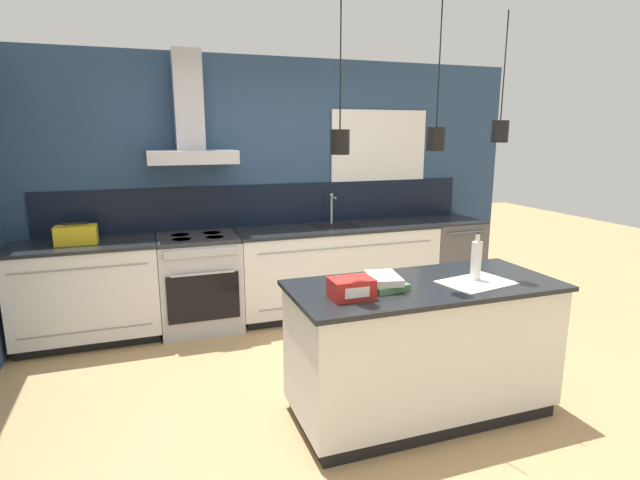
{
  "coord_description": "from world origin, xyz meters",
  "views": [
    {
      "loc": [
        -1.21,
        -3.02,
        1.86
      ],
      "look_at": [
        0.04,
        0.52,
        1.05
      ],
      "focal_mm": 28.0,
      "sensor_mm": 36.0,
      "label": 1
    }
  ],
  "objects_px": {
    "oven_range": "(200,282)",
    "bottle_on_island": "(476,260)",
    "yellow_toolbox": "(76,235)",
    "dishwasher": "(447,258)",
    "red_supply_box": "(351,288)",
    "book_stack": "(384,282)"
  },
  "relations": [
    {
      "from": "dishwasher",
      "to": "yellow_toolbox",
      "type": "relative_size",
      "value": 2.68
    },
    {
      "from": "oven_range",
      "to": "yellow_toolbox",
      "type": "xyz_separation_m",
      "value": [
        -1.03,
        0.0,
        0.54
      ]
    },
    {
      "from": "oven_range",
      "to": "red_supply_box",
      "type": "height_order",
      "value": "red_supply_box"
    },
    {
      "from": "dishwasher",
      "to": "oven_range",
      "type": "bearing_deg",
      "value": -179.91
    },
    {
      "from": "bottle_on_island",
      "to": "dishwasher",
      "type": "bearing_deg",
      "value": 60.14
    },
    {
      "from": "oven_range",
      "to": "red_supply_box",
      "type": "bearing_deg",
      "value": -72.73
    },
    {
      "from": "yellow_toolbox",
      "to": "dishwasher",
      "type": "bearing_deg",
      "value": -0.0
    },
    {
      "from": "oven_range",
      "to": "yellow_toolbox",
      "type": "bearing_deg",
      "value": 179.76
    },
    {
      "from": "oven_range",
      "to": "bottle_on_island",
      "type": "bearing_deg",
      "value": -52.83
    },
    {
      "from": "oven_range",
      "to": "book_stack",
      "type": "height_order",
      "value": "book_stack"
    },
    {
      "from": "red_supply_box",
      "to": "yellow_toolbox",
      "type": "distance_m",
      "value": 2.73
    },
    {
      "from": "red_supply_box",
      "to": "yellow_toolbox",
      "type": "height_order",
      "value": "yellow_toolbox"
    },
    {
      "from": "bottle_on_island",
      "to": "book_stack",
      "type": "height_order",
      "value": "bottle_on_island"
    },
    {
      "from": "dishwasher",
      "to": "yellow_toolbox",
      "type": "xyz_separation_m",
      "value": [
        -3.8,
        0.0,
        0.54
      ]
    },
    {
      "from": "book_stack",
      "to": "yellow_toolbox",
      "type": "distance_m",
      "value": 2.82
    },
    {
      "from": "oven_range",
      "to": "book_stack",
      "type": "relative_size",
      "value": 3.0
    },
    {
      "from": "bottle_on_island",
      "to": "yellow_toolbox",
      "type": "height_order",
      "value": "bottle_on_island"
    },
    {
      "from": "oven_range",
      "to": "dishwasher",
      "type": "xyz_separation_m",
      "value": [
        2.77,
        0.0,
        -0.0
      ]
    },
    {
      "from": "dishwasher",
      "to": "red_supply_box",
      "type": "height_order",
      "value": "red_supply_box"
    },
    {
      "from": "bottle_on_island",
      "to": "yellow_toolbox",
      "type": "relative_size",
      "value": 0.95
    },
    {
      "from": "bottle_on_island",
      "to": "red_supply_box",
      "type": "xyz_separation_m",
      "value": [
        -0.91,
        -0.06,
        -0.08
      ]
    },
    {
      "from": "dishwasher",
      "to": "book_stack",
      "type": "height_order",
      "value": "book_stack"
    }
  ]
}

